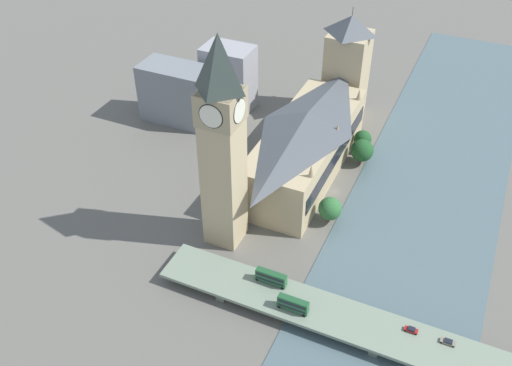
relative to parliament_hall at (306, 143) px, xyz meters
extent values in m
plane|color=#605E56|center=(-16.75, 8.00, -14.92)|extent=(600.00, 600.00, 0.00)
cube|color=#4C6066|center=(-52.16, 8.00, -14.77)|extent=(58.83, 360.00, 0.30)
cube|color=tan|center=(0.06, 0.00, -3.54)|extent=(27.61, 81.17, 22.75)
cube|color=black|center=(-13.90, 0.00, -2.41)|extent=(0.40, 74.68, 6.83)
pyramid|color=#474C51|center=(0.06, 0.00, 11.48)|extent=(27.06, 79.55, 7.30)
cone|color=#9E8966|center=(-12.75, -30.85, 10.33)|extent=(2.20, 2.20, 5.00)
cone|color=#9E8966|center=(-12.75, 0.00, 10.33)|extent=(2.20, 2.20, 5.00)
cone|color=#9E8966|center=(-12.75, 30.85, 10.33)|extent=(2.20, 2.20, 5.00)
cube|color=tan|center=(12.61, 50.84, 16.28)|extent=(12.50, 12.50, 62.40)
cube|color=tan|center=(12.61, 50.84, 41.85)|extent=(13.25, 13.25, 11.25)
cylinder|color=black|center=(6.18, 50.84, 41.85)|extent=(0.50, 8.54, 8.54)
cylinder|color=silver|center=(6.05, 50.84, 41.85)|extent=(0.62, 7.91, 7.91)
cylinder|color=black|center=(19.04, 50.84, 41.85)|extent=(0.50, 8.54, 8.54)
cylinder|color=silver|center=(19.17, 50.84, 41.85)|extent=(0.62, 7.91, 7.91)
cylinder|color=black|center=(12.61, 44.41, 41.85)|extent=(8.54, 0.50, 8.54)
cylinder|color=silver|center=(12.61, 44.28, 41.85)|extent=(7.91, 0.62, 7.91)
cylinder|color=black|center=(12.61, 57.27, 41.85)|extent=(8.54, 0.50, 8.54)
cylinder|color=silver|center=(12.61, 57.39, 41.85)|extent=(7.91, 0.62, 7.91)
pyramid|color=#2D3833|center=(12.61, 50.84, 57.10)|extent=(12.75, 12.75, 19.24)
cube|color=tan|center=(0.06, -53.90, 6.25)|extent=(18.64, 18.64, 42.34)
pyramid|color=#474C51|center=(0.06, -53.90, 31.61)|extent=(18.64, 18.64, 8.39)
cylinder|color=#333338|center=(0.06, -53.90, 37.81)|extent=(0.30, 0.30, 4.00)
cube|color=#5D6A59|center=(-52.16, 73.30, -13.17)|extent=(3.00, 13.96, 3.49)
cube|color=#5D6A59|center=(0.22, 73.30, -13.17)|extent=(3.00, 13.96, 3.49)
cube|color=gray|center=(-52.16, 73.30, -10.83)|extent=(149.67, 16.43, 1.20)
cube|color=#235B33|center=(-24.55, 76.92, -8.76)|extent=(10.38, 2.43, 2.01)
cube|color=black|center=(-24.55, 76.92, -8.36)|extent=(9.34, 2.49, 0.88)
cube|color=#235B33|center=(-24.55, 76.92, -6.58)|extent=(10.17, 2.43, 2.36)
cube|color=black|center=(-24.55, 76.92, -6.46)|extent=(9.34, 2.49, 1.13)
cube|color=#1E4E2B|center=(-24.55, 76.92, -5.32)|extent=(10.06, 2.31, 0.16)
cylinder|color=black|center=(-20.28, 75.82, -9.65)|extent=(1.15, 0.28, 1.15)
cylinder|color=black|center=(-20.28, 78.03, -9.65)|extent=(1.15, 0.28, 1.15)
cylinder|color=black|center=(-28.70, 75.82, -9.65)|extent=(1.15, 0.28, 1.15)
cylinder|color=black|center=(-28.70, 78.03, -9.65)|extent=(1.15, 0.28, 1.15)
cube|color=#235B33|center=(-13.66, 69.23, -8.82)|extent=(10.91, 2.46, 1.99)
cube|color=black|center=(-13.66, 69.23, -8.42)|extent=(9.82, 2.52, 0.87)
cube|color=#235B33|center=(-13.66, 69.23, -6.66)|extent=(10.69, 2.46, 2.33)
cube|color=black|center=(-13.66, 69.23, -6.54)|extent=(9.82, 2.52, 1.12)
cube|color=#1E4E2B|center=(-13.66, 69.23, -5.41)|extent=(10.58, 2.34, 0.16)
cylinder|color=black|center=(-9.04, 68.11, -9.71)|extent=(1.04, 0.28, 1.04)
cylinder|color=black|center=(-9.04, 70.35, -9.71)|extent=(1.04, 0.28, 1.04)
cylinder|color=black|center=(-18.18, 68.11, -9.71)|extent=(1.04, 0.28, 1.04)
cylinder|color=black|center=(-18.18, 70.35, -9.71)|extent=(1.04, 0.28, 1.04)
cube|color=slate|center=(-72.02, 69.45, -9.71)|extent=(4.50, 1.87, 0.59)
cube|color=black|center=(-72.16, 69.45, -9.20)|extent=(2.34, 1.68, 0.45)
cylinder|color=black|center=(-70.20, 68.60, -9.92)|extent=(0.62, 0.22, 0.62)
cylinder|color=black|center=(-70.20, 70.29, -9.92)|extent=(0.62, 0.22, 0.62)
cylinder|color=black|center=(-73.84, 68.60, -9.92)|extent=(0.62, 0.22, 0.62)
cylinder|color=black|center=(-73.84, 70.29, -9.92)|extent=(0.62, 0.22, 0.62)
cube|color=maroon|center=(-60.94, 69.66, -9.68)|extent=(4.14, 1.73, 0.64)
cube|color=black|center=(-61.07, 69.66, -9.06)|extent=(2.15, 1.56, 0.58)
cylinder|color=black|center=(-59.32, 68.88, -9.91)|extent=(0.64, 0.22, 0.64)
cylinder|color=black|center=(-59.32, 70.44, -9.91)|extent=(0.64, 0.22, 0.64)
cylinder|color=black|center=(-62.56, 68.88, -9.91)|extent=(0.64, 0.22, 0.64)
cylinder|color=black|center=(-62.56, 70.44, -9.91)|extent=(0.64, 0.22, 0.64)
cube|color=slate|center=(72.26, -15.42, -0.83)|extent=(33.67, 17.95, 28.17)
cube|color=gray|center=(56.16, -30.11, -5.53)|extent=(21.22, 20.81, 18.78)
cube|color=#939399|center=(54.33, -35.86, 1.40)|extent=(24.24, 16.91, 32.64)
cylinder|color=brown|center=(-20.71, -15.45, -13.43)|extent=(0.70, 0.70, 2.98)
sphere|color=#1E4C23|center=(-20.71, -15.45, -7.70)|extent=(9.97, 9.97, 9.97)
cylinder|color=brown|center=(-18.23, -25.21, -13.33)|extent=(0.70, 0.70, 3.18)
sphere|color=#1E4C23|center=(-18.23, -25.21, -8.36)|extent=(7.96, 7.96, 7.96)
cylinder|color=brown|center=(-20.23, 26.99, -13.45)|extent=(0.70, 0.70, 2.93)
sphere|color=#2D6633|center=(-20.23, 26.99, -8.12)|extent=(9.11, 9.11, 9.11)
camera|label=1|loc=(-62.76, 189.83, 134.71)|focal=40.00mm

